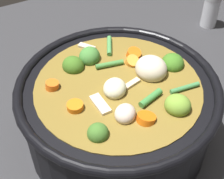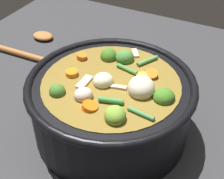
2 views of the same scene
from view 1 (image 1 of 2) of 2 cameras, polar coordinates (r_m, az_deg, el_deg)
The scene contains 3 objects.
ground_plane at distance 0.61m, azimuth 0.89°, elevation -7.90°, with size 1.10×1.10×0.00m, color #2D2D30.
cooking_pot at distance 0.56m, azimuth 1.00°, elevation -3.48°, with size 0.32×0.32×0.15m.
salt_shaker at distance 0.89m, azimuth 16.47°, elevation 12.90°, with size 0.04×0.04×0.09m.
Camera 1 is at (0.19, 0.33, 0.48)m, focal length 53.82 mm.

